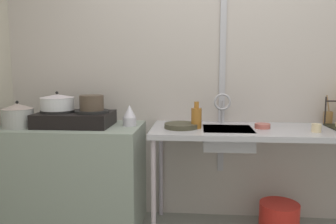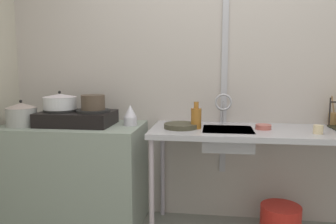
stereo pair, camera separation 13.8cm
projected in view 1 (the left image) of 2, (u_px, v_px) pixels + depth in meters
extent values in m
cube|color=#B4A9A3|center=(219.00, 60.00, 2.86)|extent=(4.43, 0.10, 2.72)
cube|color=#AAA8B1|center=(223.00, 43.00, 2.78)|extent=(0.05, 0.01, 2.18)
cube|color=gray|center=(72.00, 176.00, 2.74)|extent=(1.12, 0.60, 0.84)
cube|color=#AAA8B1|center=(265.00, 131.00, 2.56)|extent=(1.72, 0.60, 0.04)
cylinder|color=#B1A1AC|center=(153.00, 193.00, 2.42)|extent=(0.04, 0.04, 0.80)
cylinder|color=#AFA3B4|center=(161.00, 171.00, 2.94)|extent=(0.04, 0.04, 0.80)
cube|color=black|center=(75.00, 119.00, 2.67)|extent=(0.58, 0.40, 0.11)
cylinder|color=black|center=(58.00, 111.00, 2.67)|extent=(0.27, 0.27, 0.02)
cylinder|color=black|center=(92.00, 111.00, 2.65)|extent=(0.27, 0.27, 0.02)
cylinder|color=silver|center=(57.00, 104.00, 2.66)|extent=(0.26, 0.26, 0.10)
cone|color=silver|center=(57.00, 96.00, 2.66)|extent=(0.26, 0.26, 0.03)
sphere|color=black|center=(57.00, 93.00, 2.65)|extent=(0.02, 0.02, 0.02)
cylinder|color=#4B3C2F|center=(92.00, 103.00, 2.64)|extent=(0.19, 0.19, 0.12)
cylinder|color=#9C9C99|center=(18.00, 118.00, 2.60)|extent=(0.23, 0.23, 0.15)
cone|color=#A6938F|center=(17.00, 106.00, 2.59)|extent=(0.24, 0.24, 0.04)
sphere|color=black|center=(17.00, 102.00, 2.58)|extent=(0.02, 0.02, 0.02)
cylinder|color=silver|center=(130.00, 121.00, 2.68)|extent=(0.11, 0.11, 0.07)
cone|color=silver|center=(129.00, 111.00, 2.67)|extent=(0.10, 0.10, 0.10)
cube|color=#AAA8B1|center=(228.00, 138.00, 2.57)|extent=(0.37, 0.35, 0.14)
cylinder|color=#AAA8B1|center=(222.00, 113.00, 2.75)|extent=(0.02, 0.02, 0.19)
torus|color=#AAA8B1|center=(222.00, 102.00, 2.68)|extent=(0.14, 0.02, 0.14)
cylinder|color=#3C3929|center=(181.00, 126.00, 2.58)|extent=(0.26, 0.26, 0.04)
cylinder|color=black|center=(325.00, 111.00, 2.69)|extent=(0.01, 0.01, 0.23)
cylinder|color=beige|center=(316.00, 128.00, 2.42)|extent=(0.07, 0.07, 0.06)
cylinder|color=#B45A50|center=(262.00, 126.00, 2.57)|extent=(0.12, 0.12, 0.04)
cylinder|color=#9C5F22|center=(196.00, 118.00, 2.56)|extent=(0.08, 0.08, 0.16)
cylinder|color=#9C5F22|center=(197.00, 105.00, 2.55)|extent=(0.04, 0.04, 0.05)
cylinder|color=olive|center=(328.00, 118.00, 2.75)|extent=(0.07, 0.07, 0.10)
cylinder|color=olive|center=(329.00, 108.00, 2.74)|extent=(0.04, 0.04, 0.21)
cylinder|color=red|center=(279.00, 218.00, 2.66)|extent=(0.31, 0.31, 0.24)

